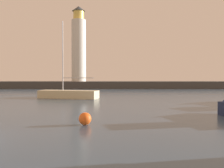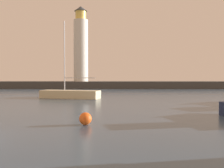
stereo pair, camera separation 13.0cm
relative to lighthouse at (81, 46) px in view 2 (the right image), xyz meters
The scene contains 5 objects.
ground_plane 32.47m from the lighthouse, 75.70° to the right, with size 220.00×220.00×0.00m, color #384C60.
breakwater 12.07m from the lighthouse, ahead, with size 67.28×5.32×1.69m, color #423F3D.
lighthouse is the anchor object (origin of this frame).
sailboat_moored 29.99m from the lighthouse, 85.35° to the right, with size 8.06×4.05×10.06m.
mooring_buoy 48.34m from the lighthouse, 82.18° to the right, with size 0.73×0.73×0.73m, color #EA5919.
Camera 2 is at (0.50, -1.80, 2.77)m, focal length 41.06 mm.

